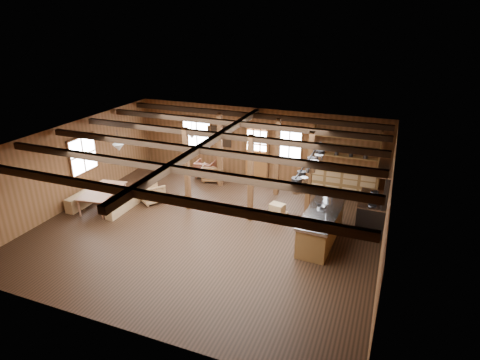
# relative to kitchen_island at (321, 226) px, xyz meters

# --- Properties ---
(room) EXTENTS (10.04, 9.04, 2.84)m
(room) POSITION_rel_kitchen_island_xyz_m (-3.32, -0.53, 0.92)
(room) COLOR black
(room) RESTS_ON ground
(ceiling_joists) EXTENTS (9.80, 8.82, 0.18)m
(ceiling_joists) POSITION_rel_kitchen_island_xyz_m (-3.32, -0.35, 2.20)
(ceiling_joists) COLOR black
(ceiling_joists) RESTS_ON ceiling
(timber_posts) EXTENTS (3.95, 2.35, 2.80)m
(timber_posts) POSITION_rel_kitchen_island_xyz_m (-2.80, 1.55, 0.92)
(timber_posts) COLOR #442A13
(timber_posts) RESTS_ON floor
(back_door) EXTENTS (1.02, 0.08, 2.15)m
(back_door) POSITION_rel_kitchen_island_xyz_m (-3.32, 3.92, 0.40)
(back_door) COLOR brown
(back_door) RESTS_ON floor
(window_back_left) EXTENTS (1.32, 0.06, 1.32)m
(window_back_left) POSITION_rel_kitchen_island_xyz_m (-5.92, 3.93, 1.12)
(window_back_left) COLOR white
(window_back_left) RESTS_ON wall_back
(window_back_right) EXTENTS (1.02, 0.06, 1.32)m
(window_back_right) POSITION_rel_kitchen_island_xyz_m (-2.02, 3.93, 1.12)
(window_back_right) COLOR white
(window_back_right) RESTS_ON wall_back
(window_left) EXTENTS (0.14, 1.24, 1.32)m
(window_left) POSITION_rel_kitchen_island_xyz_m (-8.28, -0.03, 1.12)
(window_left) COLOR white
(window_left) RESTS_ON wall_back
(notice_boards) EXTENTS (1.08, 0.03, 0.90)m
(notice_boards) POSITION_rel_kitchen_island_xyz_m (-4.82, 3.93, 1.16)
(notice_boards) COLOR silver
(notice_boards) RESTS_ON wall_back
(back_counter) EXTENTS (2.55, 0.60, 2.45)m
(back_counter) POSITION_rel_kitchen_island_xyz_m (0.08, 3.68, 0.12)
(back_counter) COLOR brown
(back_counter) RESTS_ON floor
(pendant_lamps) EXTENTS (1.86, 2.36, 0.66)m
(pendant_lamps) POSITION_rel_kitchen_island_xyz_m (-5.57, 0.47, 1.77)
(pendant_lamps) COLOR #2D2D2F
(pendant_lamps) RESTS_ON ceiling
(pot_rack) EXTENTS (0.41, 3.00, 0.45)m
(pot_rack) POSITION_rel_kitchen_island_xyz_m (-0.41, -0.16, 1.81)
(pot_rack) COLOR #2D2D2F
(pot_rack) RESTS_ON ceiling
(kitchen_island) EXTENTS (1.01, 2.54, 1.20)m
(kitchen_island) POSITION_rel_kitchen_island_xyz_m (0.00, 0.00, 0.00)
(kitchen_island) COLOR brown
(kitchen_island) RESTS_ON floor
(step_stool) EXTENTS (0.57, 0.46, 0.45)m
(step_stool) POSITION_rel_kitchen_island_xyz_m (-1.58, 0.98, -0.25)
(step_stool) COLOR #9A6F46
(step_stool) RESTS_ON floor
(commercial_range) EXTENTS (0.82, 1.60, 1.97)m
(commercial_range) POSITION_rel_kitchen_island_xyz_m (1.33, 1.42, 0.16)
(commercial_range) COLOR #2D2D2F
(commercial_range) RESTS_ON floor
(dining_table) EXTENTS (1.26, 1.90, 0.62)m
(dining_table) POSITION_rel_kitchen_island_xyz_m (-7.22, -0.48, -0.17)
(dining_table) COLOR #976244
(dining_table) RESTS_ON floor
(bench_wall) EXTENTS (0.33, 1.74, 0.48)m
(bench_wall) POSITION_rel_kitchen_island_xyz_m (-7.97, -0.48, -0.24)
(bench_wall) COLOR #9A6F46
(bench_wall) RESTS_ON floor
(bench_aisle) EXTENTS (0.29, 1.53, 0.42)m
(bench_aisle) POSITION_rel_kitchen_island_xyz_m (-6.46, -0.48, -0.27)
(bench_aisle) COLOR #9A6F46
(bench_aisle) RESTS_ON floor
(armchair_a) EXTENTS (0.89, 0.90, 0.67)m
(armchair_a) POSITION_rel_kitchen_island_xyz_m (-4.83, 2.98, -0.14)
(armchair_a) COLOR brown
(armchair_a) RESTS_ON floor
(armchair_b) EXTENTS (0.76, 0.78, 0.66)m
(armchair_b) POSITION_rel_kitchen_island_xyz_m (-5.26, 3.27, -0.15)
(armchair_b) COLOR brown
(armchair_b) RESTS_ON floor
(armchair_c) EXTENTS (1.03, 1.04, 0.69)m
(armchair_c) POSITION_rel_kitchen_island_xyz_m (-5.94, 0.47, -0.13)
(armchair_c) COLOR #987045
(armchair_c) RESTS_ON floor
(counter_pot) EXTENTS (0.30, 0.30, 0.18)m
(counter_pot) POSITION_rel_kitchen_island_xyz_m (-0.01, 1.00, 0.55)
(counter_pot) COLOR silver
(counter_pot) RESTS_ON kitchen_island
(bowl) EXTENTS (0.29, 0.29, 0.06)m
(bowl) POSITION_rel_kitchen_island_xyz_m (-0.08, 0.24, 0.49)
(bowl) COLOR silver
(bowl) RESTS_ON kitchen_island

